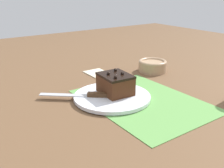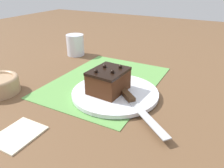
{
  "view_description": "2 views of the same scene",
  "coord_description": "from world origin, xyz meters",
  "px_view_note": "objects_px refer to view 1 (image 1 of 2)",
  "views": [
    {
      "loc": [
        0.62,
        -0.57,
        0.37
      ],
      "look_at": [
        -0.04,
        -0.1,
        0.07
      ],
      "focal_mm": 42.0,
      "sensor_mm": 36.0,
      "label": 1
    },
    {
      "loc": [
        -0.61,
        -0.35,
        0.33
      ],
      "look_at": [
        -0.06,
        -0.06,
        0.03
      ],
      "focal_mm": 35.0,
      "sensor_mm": 36.0,
      "label": 2
    }
  ],
  "objects_px": {
    "chocolate_cake": "(115,84)",
    "cake_plate": "(112,97)",
    "serving_knife": "(87,95)",
    "small_bowl": "(153,65)"
  },
  "relations": [
    {
      "from": "cake_plate",
      "to": "small_bowl",
      "type": "bearing_deg",
      "value": 114.74
    },
    {
      "from": "chocolate_cake",
      "to": "cake_plate",
      "type": "bearing_deg",
      "value": -68.17
    },
    {
      "from": "cake_plate",
      "to": "chocolate_cake",
      "type": "bearing_deg",
      "value": 111.83
    },
    {
      "from": "chocolate_cake",
      "to": "small_bowl",
      "type": "xyz_separation_m",
      "value": [
        -0.15,
        0.32,
        -0.02
      ]
    },
    {
      "from": "serving_knife",
      "to": "small_bowl",
      "type": "distance_m",
      "value": 0.44
    },
    {
      "from": "cake_plate",
      "to": "serving_knife",
      "type": "xyz_separation_m",
      "value": [
        -0.04,
        -0.08,
        0.01
      ]
    },
    {
      "from": "chocolate_cake",
      "to": "serving_knife",
      "type": "relative_size",
      "value": 0.6
    },
    {
      "from": "chocolate_cake",
      "to": "small_bowl",
      "type": "relative_size",
      "value": 0.95
    },
    {
      "from": "cake_plate",
      "to": "small_bowl",
      "type": "relative_size",
      "value": 2.08
    },
    {
      "from": "chocolate_cake",
      "to": "serving_knife",
      "type": "xyz_separation_m",
      "value": [
        -0.03,
        -0.1,
        -0.03
      ]
    }
  ]
}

